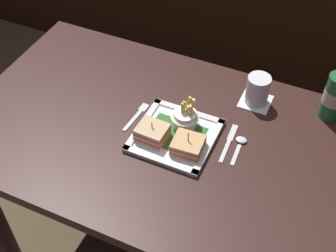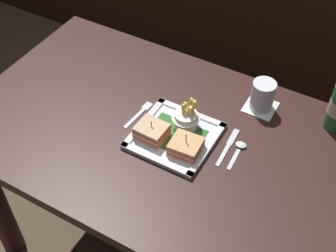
{
  "view_description": "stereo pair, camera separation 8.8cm",
  "coord_description": "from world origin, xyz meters",
  "px_view_note": "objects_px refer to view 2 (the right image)",
  "views": [
    {
      "loc": [
        0.43,
        -0.89,
        1.78
      ],
      "look_at": [
        0.02,
        -0.0,
        0.76
      ],
      "focal_mm": 49.54,
      "sensor_mm": 36.0,
      "label": 1
    },
    {
      "loc": [
        0.51,
        -0.85,
        1.78
      ],
      "look_at": [
        0.02,
        -0.0,
        0.76
      ],
      "focal_mm": 49.54,
      "sensor_mm": 36.0,
      "label": 2
    }
  ],
  "objects_px": {
    "dining_table": "(162,161)",
    "sandwich_half_right": "(186,147)",
    "fries_cup": "(186,118)",
    "sandwich_half_left": "(152,132)",
    "square_plate": "(175,136)",
    "water_glass": "(262,97)",
    "fork": "(140,113)",
    "spoon": "(239,148)",
    "knife": "(228,145)"
  },
  "relations": [
    {
      "from": "dining_table",
      "to": "spoon",
      "type": "bearing_deg",
      "value": 12.66
    },
    {
      "from": "dining_table",
      "to": "sandwich_half_left",
      "type": "distance_m",
      "value": 0.18
    },
    {
      "from": "square_plate",
      "to": "water_glass",
      "type": "bearing_deg",
      "value": 55.05
    },
    {
      "from": "water_glass",
      "to": "fork",
      "type": "height_order",
      "value": "water_glass"
    },
    {
      "from": "sandwich_half_left",
      "to": "square_plate",
      "type": "bearing_deg",
      "value": 33.22
    },
    {
      "from": "water_glass",
      "to": "fork",
      "type": "relative_size",
      "value": 0.72
    },
    {
      "from": "square_plate",
      "to": "sandwich_half_right",
      "type": "distance_m",
      "value": 0.07
    },
    {
      "from": "dining_table",
      "to": "fork",
      "type": "bearing_deg",
      "value": 160.69
    },
    {
      "from": "dining_table",
      "to": "spoon",
      "type": "height_order",
      "value": "spoon"
    },
    {
      "from": "fries_cup",
      "to": "fork",
      "type": "distance_m",
      "value": 0.17
    },
    {
      "from": "fries_cup",
      "to": "knife",
      "type": "height_order",
      "value": "fries_cup"
    },
    {
      "from": "dining_table",
      "to": "spoon",
      "type": "relative_size",
      "value": 10.88
    },
    {
      "from": "sandwich_half_right",
      "to": "knife",
      "type": "xyz_separation_m",
      "value": [
        0.1,
        0.09,
        -0.03
      ]
    },
    {
      "from": "sandwich_half_right",
      "to": "spoon",
      "type": "relative_size",
      "value": 0.81
    },
    {
      "from": "dining_table",
      "to": "sandwich_half_right",
      "type": "distance_m",
      "value": 0.21
    },
    {
      "from": "knife",
      "to": "spoon",
      "type": "relative_size",
      "value": 1.4
    },
    {
      "from": "water_glass",
      "to": "sandwich_half_right",
      "type": "bearing_deg",
      "value": -112.28
    },
    {
      "from": "knife",
      "to": "spoon",
      "type": "xyz_separation_m",
      "value": [
        0.03,
        0.0,
        0.0
      ]
    },
    {
      "from": "square_plate",
      "to": "knife",
      "type": "relative_size",
      "value": 1.48
    },
    {
      "from": "dining_table",
      "to": "spoon",
      "type": "xyz_separation_m",
      "value": [
        0.24,
        0.05,
        0.15
      ]
    },
    {
      "from": "sandwich_half_left",
      "to": "fries_cup",
      "type": "distance_m",
      "value": 0.11
    },
    {
      "from": "sandwich_half_left",
      "to": "water_glass",
      "type": "distance_m",
      "value": 0.38
    },
    {
      "from": "square_plate",
      "to": "sandwich_half_left",
      "type": "height_order",
      "value": "sandwich_half_left"
    },
    {
      "from": "water_glass",
      "to": "knife",
      "type": "height_order",
      "value": "water_glass"
    },
    {
      "from": "fork",
      "to": "knife",
      "type": "relative_size",
      "value": 0.85
    },
    {
      "from": "fries_cup",
      "to": "sandwich_half_left",
      "type": "bearing_deg",
      "value": -128.34
    },
    {
      "from": "dining_table",
      "to": "fork",
      "type": "height_order",
      "value": "fork"
    },
    {
      "from": "fries_cup",
      "to": "water_glass",
      "type": "xyz_separation_m",
      "value": [
        0.17,
        0.21,
        -0.0
      ]
    },
    {
      "from": "sandwich_half_left",
      "to": "fries_cup",
      "type": "height_order",
      "value": "fries_cup"
    },
    {
      "from": "dining_table",
      "to": "square_plate",
      "type": "bearing_deg",
      "value": -1.49
    },
    {
      "from": "dining_table",
      "to": "fries_cup",
      "type": "height_order",
      "value": "fries_cup"
    },
    {
      "from": "square_plate",
      "to": "water_glass",
      "type": "height_order",
      "value": "water_glass"
    },
    {
      "from": "sandwich_half_right",
      "to": "square_plate",
      "type": "bearing_deg",
      "value": 146.78
    },
    {
      "from": "fries_cup",
      "to": "fork",
      "type": "relative_size",
      "value": 0.8
    },
    {
      "from": "fries_cup",
      "to": "spoon",
      "type": "xyz_separation_m",
      "value": [
        0.18,
        0.0,
        -0.05
      ]
    },
    {
      "from": "sandwich_half_right",
      "to": "dining_table",
      "type": "bearing_deg",
      "value": 159.53
    },
    {
      "from": "spoon",
      "to": "sandwich_half_right",
      "type": "bearing_deg",
      "value": -145.01
    },
    {
      "from": "square_plate",
      "to": "fries_cup",
      "type": "relative_size",
      "value": 2.19
    },
    {
      "from": "water_glass",
      "to": "sandwich_half_left",
      "type": "bearing_deg",
      "value": -128.88
    },
    {
      "from": "spoon",
      "to": "sandwich_half_left",
      "type": "bearing_deg",
      "value": -159.56
    },
    {
      "from": "dining_table",
      "to": "sandwich_half_left",
      "type": "bearing_deg",
      "value": -105.61
    },
    {
      "from": "square_plate",
      "to": "spoon",
      "type": "height_order",
      "value": "square_plate"
    },
    {
      "from": "sandwich_half_left",
      "to": "water_glass",
      "type": "relative_size",
      "value": 0.92
    },
    {
      "from": "dining_table",
      "to": "water_glass",
      "type": "distance_m",
      "value": 0.39
    },
    {
      "from": "fork",
      "to": "square_plate",
      "type": "bearing_deg",
      "value": -13.9
    },
    {
      "from": "dining_table",
      "to": "sandwich_half_right",
      "type": "height_order",
      "value": "sandwich_half_right"
    },
    {
      "from": "spoon",
      "to": "square_plate",
      "type": "bearing_deg",
      "value": -164.0
    },
    {
      "from": "spoon",
      "to": "dining_table",
      "type": "bearing_deg",
      "value": -167.34
    },
    {
      "from": "sandwich_half_right",
      "to": "fries_cup",
      "type": "xyz_separation_m",
      "value": [
        -0.05,
        0.09,
        0.02
      ]
    },
    {
      "from": "fries_cup",
      "to": "water_glass",
      "type": "relative_size",
      "value": 1.1
    }
  ]
}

